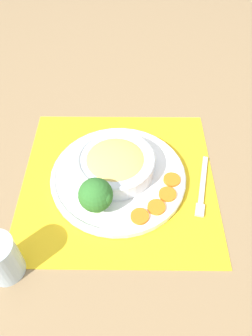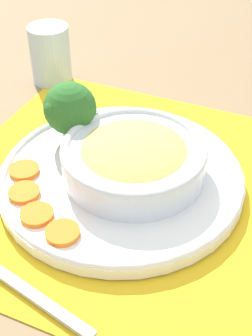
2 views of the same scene
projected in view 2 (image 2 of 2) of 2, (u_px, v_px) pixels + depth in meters
ground_plane at (121, 184)px, 0.64m from camera, size 4.00×4.00×0.00m
placemat at (121, 183)px, 0.64m from camera, size 0.49×0.49×0.00m
plate at (121, 176)px, 0.63m from camera, size 0.33×0.33×0.02m
bowl at (134, 157)px, 0.61m from camera, size 0.19×0.19×0.05m
broccoli_floret at (70, 109)px, 0.66m from camera, size 0.08×0.08×0.09m
carrot_slice_near at (24, 170)px, 0.63m from camera, size 0.04×0.04×0.01m
carrot_slice_middle at (24, 193)px, 0.59m from camera, size 0.04×0.04×0.01m
carrot_slice_far at (37, 214)px, 0.56m from camera, size 0.04×0.04×0.01m
carrot_slice_extra at (63, 233)px, 0.54m from camera, size 0.04×0.04×0.01m
water_glass at (51, 57)px, 0.84m from camera, size 0.07×0.07×0.10m
fork at (15, 283)px, 0.50m from camera, size 0.05×0.18×0.01m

